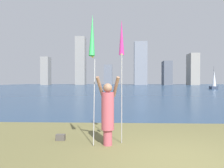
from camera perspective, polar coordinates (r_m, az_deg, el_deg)
ground at (r=55.47m, az=3.54°, el=-1.12°), size 120.00×138.00×0.12m
person at (r=5.58m, az=-1.24°, el=-7.83°), size 0.70×0.52×1.92m
kite_flag_left at (r=5.37m, az=-5.69°, el=12.92°), size 0.16×0.71×3.55m
kite_flag_right at (r=5.96m, az=2.77°, el=12.29°), size 0.16×0.55×3.58m
bag at (r=6.38m, az=-14.56°, el=-14.59°), size 0.27×0.15×0.18m
sailboat_3 at (r=50.50m, az=27.24°, el=0.65°), size 1.87×1.39×5.23m
skyline_tower_0 at (r=102.65m, az=-18.46°, el=3.55°), size 3.77×4.88×13.62m
skyline_tower_1 at (r=104.27m, az=-8.97°, el=6.54°), size 4.93×5.35×24.51m
skyline_tower_2 at (r=98.21m, az=-1.12°, el=2.63°), size 4.02×4.56×9.89m
skyline_tower_3 at (r=99.32m, az=8.20°, el=5.88°), size 6.26×3.79×21.23m
skyline_tower_4 at (r=99.26m, az=15.50°, el=3.04°), size 4.06×5.65×11.46m
skyline_tower_5 at (r=104.46m, az=22.21°, el=3.92°), size 4.29×6.75×15.21m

